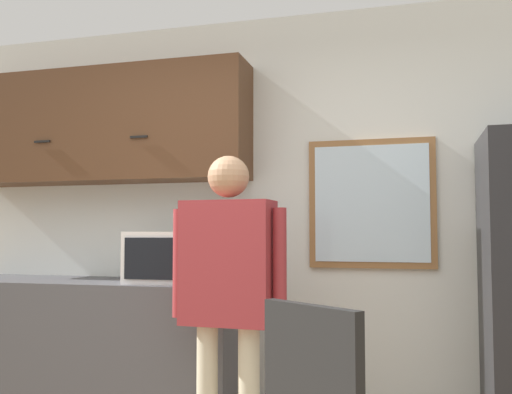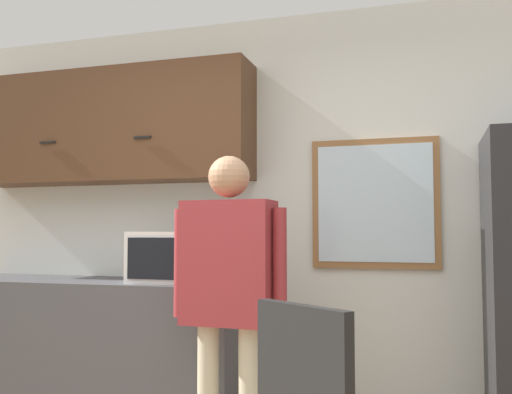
# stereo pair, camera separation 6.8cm
# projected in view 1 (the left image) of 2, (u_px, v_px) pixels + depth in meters

# --- Properties ---
(back_wall) EXTENTS (6.00, 0.06, 2.70)m
(back_wall) POSITION_uv_depth(u_px,v_px,m) (274.00, 217.00, 3.81)
(back_wall) COLOR silver
(back_wall) RESTS_ON ground_plane
(counter) EXTENTS (2.06, 0.63, 0.93)m
(counter) POSITION_uv_depth(u_px,v_px,m) (89.00, 352.00, 3.73)
(counter) COLOR #4C4C51
(counter) RESTS_ON ground_plane
(upper_cabinets) EXTENTS (2.06, 0.36, 0.78)m
(upper_cabinets) POSITION_uv_depth(u_px,v_px,m) (104.00, 127.00, 3.96)
(upper_cabinets) COLOR #51331E
(microwave) EXTENTS (0.52, 0.41, 0.32)m
(microwave) POSITION_uv_depth(u_px,v_px,m) (173.00, 257.00, 3.55)
(microwave) COLOR white
(microwave) RESTS_ON counter
(person) EXTENTS (0.62, 0.24, 1.64)m
(person) POSITION_uv_depth(u_px,v_px,m) (228.00, 279.00, 2.93)
(person) COLOR beige
(person) RESTS_ON ground_plane
(window) EXTENTS (0.79, 0.05, 0.82)m
(window) POSITION_uv_depth(u_px,v_px,m) (371.00, 203.00, 3.60)
(window) COLOR olive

